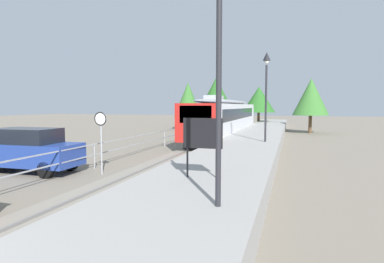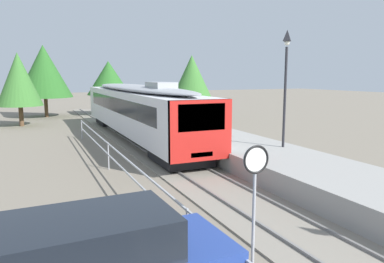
{
  "view_description": "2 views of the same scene",
  "coord_description": "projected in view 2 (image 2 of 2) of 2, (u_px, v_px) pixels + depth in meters",
  "views": [
    {
      "loc": [
        5.81,
        -1.21,
        3.06
      ],
      "look_at": [
        0.4,
        16.13,
        1.6
      ],
      "focal_mm": 29.71,
      "sensor_mm": 36.0,
      "label": 1
    },
    {
      "loc": [
        -6.4,
        4.79,
        4.2
      ],
      "look_at": [
        0.0,
        19.13,
        1.8
      ],
      "focal_mm": 34.08,
      "sensor_mm": 36.0,
      "label": 2
    }
  ],
  "objects": [
    {
      "name": "platform_lamp_mid_platform",
      "position": [
        286.0,
        67.0,
        16.53
      ],
      "size": [
        0.34,
        0.34,
        5.35
      ],
      "color": "#232328",
      "rests_on": "station_platform"
    },
    {
      "name": "tree_behind_carpark",
      "position": [
        44.0,
        71.0,
        36.85
      ],
      "size": [
        5.45,
        5.45,
        7.29
      ],
      "color": "brown",
      "rests_on": "ground"
    },
    {
      "name": "ground_plane",
      "position": [
        111.0,
        164.0,
        17.54
      ],
      "size": [
        160.0,
        160.0,
        0.0
      ],
      "primitive_type": "plane",
      "color": "slate"
    },
    {
      "name": "speed_limit_sign",
      "position": [
        255.0,
        177.0,
        7.56
      ],
      "size": [
        0.61,
        0.1,
        2.81
      ],
      "color": "#9EA0A5",
      "rests_on": "ground"
    },
    {
      "name": "carpark_fence",
      "position": [
        187.0,
        223.0,
        8.26
      ],
      "size": [
        0.06,
        36.06,
        1.25
      ],
      "color": "#9EA0A5",
      "rests_on": "ground"
    },
    {
      "name": "commuter_train",
      "position": [
        136.0,
        107.0,
        23.94
      ],
      "size": [
        2.82,
        20.19,
        3.74
      ],
      "color": "silver",
      "rests_on": "track_rails"
    },
    {
      "name": "tree_distant_centre",
      "position": [
        19.0,
        79.0,
        30.16
      ],
      "size": [
        3.66,
        3.66,
        6.13
      ],
      "color": "brown",
      "rests_on": "ground"
    },
    {
      "name": "tree_behind_station_far",
      "position": [
        109.0,
        78.0,
        38.75
      ],
      "size": [
        4.58,
        4.58,
        5.77
      ],
      "color": "brown",
      "rests_on": "ground"
    },
    {
      "name": "track_rails",
      "position": [
        169.0,
        158.0,
        18.75
      ],
      "size": [
        3.2,
        60.0,
        0.14
      ],
      "color": "gray",
      "rests_on": "ground"
    },
    {
      "name": "station_platform",
      "position": [
        225.0,
        145.0,
        19.99
      ],
      "size": [
        3.9,
        60.0,
        0.9
      ],
      "primitive_type": "cube",
      "color": "#999691",
      "rests_on": "ground"
    },
    {
      "name": "tree_distant_left",
      "position": [
        192.0,
        77.0,
        34.72
      ],
      "size": [
        3.93,
        3.93,
        6.16
      ],
      "color": "brown",
      "rests_on": "ground"
    }
  ]
}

